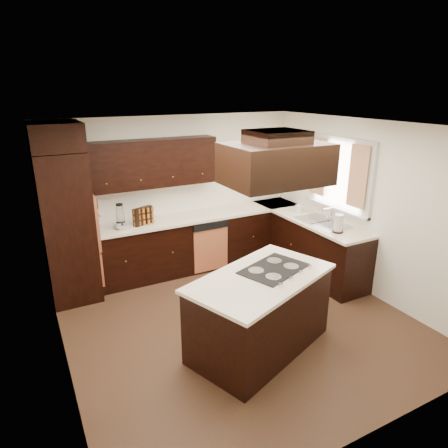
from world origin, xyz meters
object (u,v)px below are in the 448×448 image
Objects in this scene: oven_column at (68,228)px; island at (260,314)px; range_hood at (276,164)px; spice_rack at (143,216)px.

oven_column is 1.30× the size of island.
range_hood is at bearing -9.68° from island.
spice_rack is at bearing 84.53° from island.
oven_column reaches higher than island.
range_hood reaches higher than spice_rack.
spice_rack is at bearing 109.01° from range_hood.
island is at bearing -168.93° from range_hood.
range_hood is (1.88, -2.25, 1.10)m from oven_column.
island is 1.56× the size of range_hood.
spice_rack is (-0.79, 2.29, -1.10)m from range_hood.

